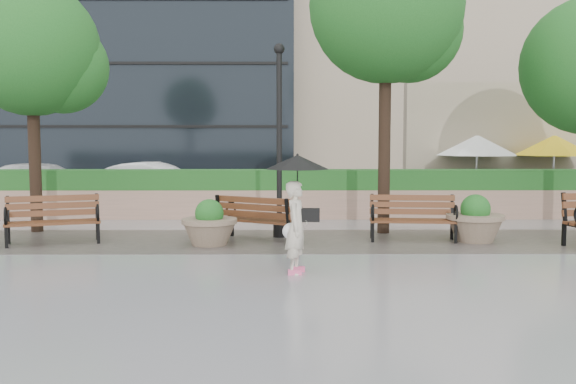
{
  "coord_description": "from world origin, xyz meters",
  "views": [
    {
      "loc": [
        0.58,
        -10.85,
        2.29
      ],
      "look_at": [
        0.66,
        2.72,
        1.1
      ],
      "focal_mm": 40.0,
      "sensor_mm": 36.0,
      "label": 1
    }
  ],
  "objects_px": {
    "bench_2": "(258,228)",
    "car_left": "(47,185)",
    "bench_1": "(54,230)",
    "planter_left": "(209,227)",
    "lamppost": "(279,153)",
    "planter_right": "(475,223)",
    "bench_3": "(413,228)",
    "car_right": "(156,184)",
    "pedestrian": "(297,202)"
  },
  "relations": [
    {
      "from": "planter_left",
      "to": "car_right",
      "type": "relative_size",
      "value": 0.27
    },
    {
      "from": "lamppost",
      "to": "planter_left",
      "type": "bearing_deg",
      "value": -144.42
    },
    {
      "from": "bench_2",
      "to": "planter_left",
      "type": "relative_size",
      "value": 1.68
    },
    {
      "from": "bench_2",
      "to": "car_right",
      "type": "xyz_separation_m",
      "value": [
        -3.65,
        7.06,
        0.42
      ]
    },
    {
      "from": "bench_1",
      "to": "planter_right",
      "type": "xyz_separation_m",
      "value": [
        9.02,
        0.23,
        0.1
      ]
    },
    {
      "from": "planter_left",
      "to": "planter_right",
      "type": "relative_size",
      "value": 0.94
    },
    {
      "from": "bench_2",
      "to": "pedestrian",
      "type": "height_order",
      "value": "pedestrian"
    },
    {
      "from": "planter_right",
      "to": "bench_3",
      "type": "bearing_deg",
      "value": 175.53
    },
    {
      "from": "planter_left",
      "to": "car_right",
      "type": "distance_m",
      "value": 8.04
    },
    {
      "from": "bench_1",
      "to": "car_right",
      "type": "height_order",
      "value": "car_right"
    },
    {
      "from": "car_right",
      "to": "lamppost",
      "type": "bearing_deg",
      "value": -138.66
    },
    {
      "from": "car_right",
      "to": "pedestrian",
      "type": "bearing_deg",
      "value": -147.51
    },
    {
      "from": "bench_1",
      "to": "car_left",
      "type": "distance_m",
      "value": 7.97
    },
    {
      "from": "bench_1",
      "to": "bench_2",
      "type": "height_order",
      "value": "bench_1"
    },
    {
      "from": "planter_right",
      "to": "car_right",
      "type": "height_order",
      "value": "car_right"
    },
    {
      "from": "lamppost",
      "to": "pedestrian",
      "type": "bearing_deg",
      "value": -85.11
    },
    {
      "from": "car_left",
      "to": "bench_1",
      "type": "bearing_deg",
      "value": -161.64
    },
    {
      "from": "planter_right",
      "to": "car_right",
      "type": "bearing_deg",
      "value": 139.22
    },
    {
      "from": "bench_2",
      "to": "car_left",
      "type": "height_order",
      "value": "car_left"
    },
    {
      "from": "bench_3",
      "to": "pedestrian",
      "type": "height_order",
      "value": "pedestrian"
    },
    {
      "from": "car_right",
      "to": "pedestrian",
      "type": "distance_m",
      "value": 11.23
    },
    {
      "from": "bench_2",
      "to": "car_right",
      "type": "height_order",
      "value": "car_right"
    },
    {
      "from": "car_right",
      "to": "bench_2",
      "type": "bearing_deg",
      "value": -143.39
    },
    {
      "from": "planter_left",
      "to": "car_left",
      "type": "height_order",
      "value": "car_left"
    },
    {
      "from": "bench_3",
      "to": "lamppost",
      "type": "height_order",
      "value": "lamppost"
    },
    {
      "from": "bench_1",
      "to": "bench_3",
      "type": "xyz_separation_m",
      "value": [
        7.69,
        0.34,
        -0.01
      ]
    },
    {
      "from": "bench_1",
      "to": "lamppost",
      "type": "distance_m",
      "value": 5.12
    },
    {
      "from": "planter_right",
      "to": "car_left",
      "type": "xyz_separation_m",
      "value": [
        -11.9,
        7.19,
        0.29
      ]
    },
    {
      "from": "bench_1",
      "to": "bench_3",
      "type": "height_order",
      "value": "bench_1"
    },
    {
      "from": "pedestrian",
      "to": "car_right",
      "type": "bearing_deg",
      "value": 36.75
    },
    {
      "from": "bench_3",
      "to": "planter_right",
      "type": "bearing_deg",
      "value": 0.91
    },
    {
      "from": "bench_2",
      "to": "lamppost",
      "type": "relative_size",
      "value": 0.45
    },
    {
      "from": "bench_2",
      "to": "planter_right",
      "type": "bearing_deg",
      "value": -152.15
    },
    {
      "from": "car_left",
      "to": "bench_2",
      "type": "bearing_deg",
      "value": -137.23
    },
    {
      "from": "car_left",
      "to": "planter_left",
      "type": "bearing_deg",
      "value": -143.56
    },
    {
      "from": "bench_2",
      "to": "car_left",
      "type": "bearing_deg",
      "value": -14.95
    },
    {
      "from": "bench_2",
      "to": "pedestrian",
      "type": "distance_m",
      "value": 3.46
    },
    {
      "from": "bench_2",
      "to": "planter_left",
      "type": "height_order",
      "value": "bench_2"
    },
    {
      "from": "planter_left",
      "to": "planter_right",
      "type": "height_order",
      "value": "planter_right"
    },
    {
      "from": "bench_1",
      "to": "planter_left",
      "type": "relative_size",
      "value": 1.74
    },
    {
      "from": "bench_3",
      "to": "car_right",
      "type": "bearing_deg",
      "value": 140.06
    },
    {
      "from": "bench_2",
      "to": "planter_right",
      "type": "height_order",
      "value": "planter_right"
    },
    {
      "from": "pedestrian",
      "to": "lamppost",
      "type": "bearing_deg",
      "value": 18.43
    },
    {
      "from": "bench_2",
      "to": "lamppost",
      "type": "height_order",
      "value": "lamppost"
    },
    {
      "from": "bench_3",
      "to": "lamppost",
      "type": "distance_m",
      "value": 3.37
    },
    {
      "from": "bench_3",
      "to": "lamppost",
      "type": "xyz_separation_m",
      "value": [
        -2.91,
        0.54,
        1.62
      ]
    },
    {
      "from": "planter_left",
      "to": "car_left",
      "type": "bearing_deg",
      "value": 129.26
    },
    {
      "from": "car_left",
      "to": "bench_3",
      "type": "bearing_deg",
      "value": -126.66
    },
    {
      "from": "planter_right",
      "to": "lamppost",
      "type": "height_order",
      "value": "lamppost"
    },
    {
      "from": "planter_left",
      "to": "car_left",
      "type": "relative_size",
      "value": 0.24
    }
  ]
}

